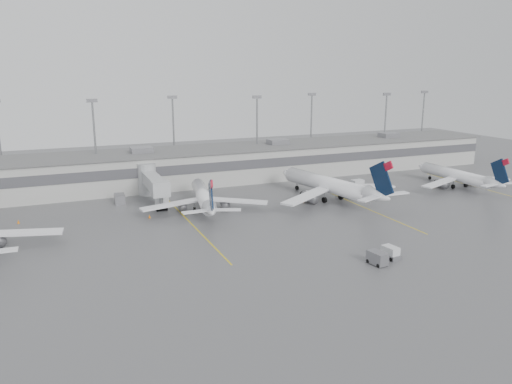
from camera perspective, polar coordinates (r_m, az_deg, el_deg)
name	(u,v)px	position (r m, az deg, el deg)	size (l,w,h in m)	color
ground	(353,257)	(75.43, 11.00, -7.33)	(260.00, 260.00, 0.00)	#505053
terminal	(223,163)	(124.84, -3.77, 3.28)	(152.00, 17.00, 9.45)	#AEAFA9
light_masts	(215,129)	(129.10, -4.66, 7.13)	(142.40, 8.00, 20.60)	gray
jet_bridge_right	(151,181)	(108.11, -11.92, 1.20)	(4.00, 17.20, 7.00)	#999C9E
stand_markings	(282,215)	(95.16, 3.00, -2.62)	(105.25, 40.00, 0.01)	yellow
jet_mid_left	(204,197)	(97.48, -5.98, -0.58)	(24.37, 27.56, 8.98)	white
jet_mid_right	(331,185)	(105.71, 8.61, 0.79)	(29.42, 33.28, 10.86)	white
jet_far_right	(459,176)	(125.80, 22.17, 1.73)	(24.90, 27.91, 9.03)	white
baggage_tug	(390,254)	(76.01, 15.10, -6.82)	(2.19, 3.05, 1.82)	silver
baggage_cart	(377,258)	(73.19, 13.69, -7.32)	(2.05, 3.11, 1.87)	slate
gse_uld_b	(162,200)	(103.99, -10.71, -0.94)	(2.43, 1.62, 1.72)	silver
gse_uld_c	(357,184)	(118.94, 11.52, 0.92)	(2.72, 1.81, 1.92)	silver
gse_loader	(120,199)	(106.59, -15.32, -0.76)	(1.99, 3.18, 1.99)	slate
cone_a	(18,222)	(99.36, -25.53, -3.07)	(0.44, 0.44, 0.71)	orange
cone_b	(150,216)	(95.06, -12.08, -2.73)	(0.42, 0.42, 0.66)	orange
cone_c	(303,200)	(104.44, 5.42, -0.97)	(0.46, 0.46, 0.73)	orange
cone_d	(434,186)	(124.24, 19.70, 0.65)	(0.47, 0.47, 0.75)	orange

